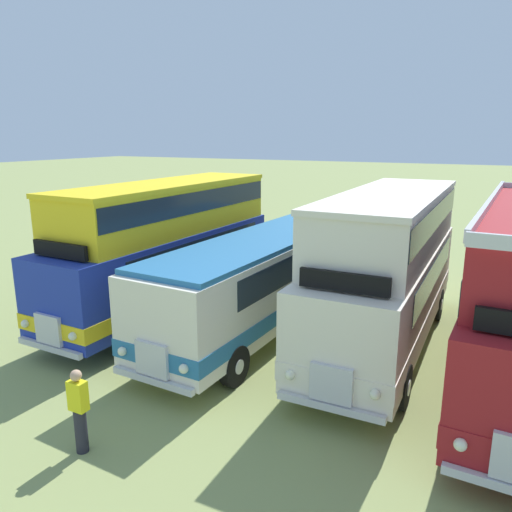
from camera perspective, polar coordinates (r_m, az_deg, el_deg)
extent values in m
plane|color=#8C9956|center=(14.92, 14.05, -10.41)|extent=(200.00, 200.00, 0.00)
cube|color=#1E339E|center=(17.13, -10.32, -1.01)|extent=(2.75, 9.76, 2.30)
cube|color=yellow|center=(17.29, -10.24, -2.93)|extent=(2.79, 9.80, 0.44)
cube|color=#19232D|center=(17.29, -9.58, 1.21)|extent=(2.72, 7.36, 0.76)
cube|color=#19232D|center=(13.71, -22.99, -2.83)|extent=(2.20, 0.16, 0.90)
cube|color=silver|center=(14.03, -22.86, -7.84)|extent=(0.90, 0.14, 0.80)
cube|color=silver|center=(14.20, -22.76, -9.75)|extent=(2.30, 0.20, 0.16)
sphere|color=#EAEACC|center=(13.37, -20.43, -8.68)|extent=(0.22, 0.22, 0.22)
sphere|color=#EAEACC|center=(14.71, -25.12, -7.08)|extent=(0.22, 0.22, 0.22)
cube|color=yellow|center=(16.94, -10.07, 5.40)|extent=(2.63, 8.86, 1.50)
cube|color=yellow|center=(16.85, -10.19, 8.16)|extent=(2.69, 8.96, 0.14)
cube|color=#19232D|center=(16.90, -10.11, 6.41)|extent=(2.66, 8.76, 0.68)
cube|color=black|center=(13.82, -21.71, 0.64)|extent=(1.90, 0.17, 0.40)
cylinder|color=black|center=(14.46, -14.61, -8.99)|extent=(0.31, 1.05, 1.04)
cylinder|color=silver|center=(14.37, -14.16, -9.12)|extent=(0.03, 0.36, 0.36)
cylinder|color=black|center=(16.04, -20.70, -7.16)|extent=(0.31, 1.05, 1.04)
cylinder|color=silver|center=(16.15, -21.05, -7.05)|extent=(0.03, 0.36, 0.36)
cylinder|color=black|center=(19.24, -1.81, -2.80)|extent=(0.31, 1.05, 1.04)
cylinder|color=silver|center=(19.16, -1.42, -2.86)|extent=(0.03, 0.36, 0.36)
cylinder|color=black|center=(20.45, -7.39, -1.90)|extent=(0.31, 1.05, 1.04)
cylinder|color=silver|center=(20.53, -7.73, -1.84)|extent=(0.03, 0.36, 0.36)
cube|color=silver|center=(15.80, 1.74, -2.05)|extent=(3.02, 11.44, 2.30)
cube|color=teal|center=(15.98, 1.73, -4.12)|extent=(3.07, 11.48, 0.44)
cube|color=#19232D|center=(15.99, 2.43, 0.36)|extent=(2.94, 9.04, 0.76)
cube|color=#19232D|center=(11.19, -11.86, -5.62)|extent=(2.20, 0.20, 0.90)
cube|color=silver|center=(11.58, -11.92, -11.62)|extent=(0.90, 0.16, 0.80)
cube|color=silver|center=(11.78, -11.89, -13.87)|extent=(2.30, 0.25, 0.16)
sphere|color=#EAEACC|center=(11.05, -8.35, -12.77)|extent=(0.22, 0.22, 0.22)
sphere|color=#EAEACC|center=(12.15, -15.20, -10.57)|extent=(0.22, 0.22, 0.22)
cube|color=teal|center=(15.51, 1.77, 2.29)|extent=(2.97, 11.03, 0.14)
cylinder|color=black|center=(12.39, -2.50, -12.54)|extent=(0.33, 1.05, 1.04)
cylinder|color=silver|center=(12.32, -1.90, -12.70)|extent=(0.04, 0.36, 0.36)
cylinder|color=black|center=(13.64, -10.86, -10.21)|extent=(0.33, 1.05, 1.04)
cylinder|color=silver|center=(13.73, -11.34, -10.07)|extent=(0.04, 0.36, 0.36)
cylinder|color=black|center=(19.11, 10.23, -3.13)|extent=(0.33, 1.05, 1.04)
cylinder|color=silver|center=(19.06, 10.66, -3.19)|extent=(0.04, 0.36, 0.36)
cylinder|color=black|center=(19.95, 4.00, -2.22)|extent=(0.33, 1.05, 1.04)
cylinder|color=silver|center=(20.01, 3.61, -2.16)|extent=(0.04, 0.36, 0.36)
cube|color=silver|center=(14.59, 14.70, -3.87)|extent=(2.57, 9.62, 2.30)
cube|color=silver|center=(14.78, 14.56, -6.08)|extent=(2.61, 9.66, 0.44)
cube|color=#19232D|center=(14.80, 15.17, -1.22)|extent=(2.58, 7.22, 0.76)
cube|color=#19232D|center=(10.02, 9.13, -7.82)|extent=(2.20, 0.12, 0.90)
cube|color=silver|center=(10.45, 8.67, -14.42)|extent=(0.90, 0.13, 0.80)
cube|color=silver|center=(10.67, 8.52, -16.85)|extent=(2.30, 0.16, 0.16)
sphere|color=#EAEACC|center=(10.25, 13.61, -15.28)|extent=(0.22, 0.22, 0.22)
sphere|color=#EAEACC|center=(10.71, 3.94, -13.54)|extent=(0.22, 0.22, 0.22)
cube|color=silver|center=(14.38, 15.37, 3.65)|extent=(2.46, 8.72, 1.50)
cube|color=silver|center=(14.27, 15.58, 6.89)|extent=(2.52, 8.82, 0.14)
cube|color=#19232D|center=(14.34, 15.45, 4.83)|extent=(2.50, 8.62, 0.68)
cube|color=black|center=(10.22, 10.12, -2.98)|extent=(1.90, 0.13, 0.40)
cylinder|color=black|center=(11.92, 16.55, -14.25)|extent=(0.29, 1.04, 1.04)
cylinder|color=silver|center=(11.91, 17.28, -14.35)|extent=(0.02, 0.36, 0.36)
cylinder|color=black|center=(12.43, 5.83, -12.49)|extent=(0.29, 1.04, 1.04)
cylinder|color=silver|center=(12.48, 5.18, -12.37)|extent=(0.02, 0.36, 0.36)
cylinder|color=black|center=(17.62, 20.21, -5.25)|extent=(0.29, 1.04, 1.04)
cylinder|color=silver|center=(17.61, 20.70, -5.30)|extent=(0.02, 0.36, 0.36)
cylinder|color=black|center=(17.97, 12.91, -4.36)|extent=(0.29, 1.04, 1.04)
cylinder|color=silver|center=(18.00, 12.45, -4.30)|extent=(0.02, 0.36, 0.36)
sphere|color=#EAEACC|center=(9.24, 22.54, -19.49)|extent=(0.22, 0.22, 0.22)
cube|color=silver|center=(13.67, 25.51, 5.69)|extent=(0.45, 9.97, 0.24)
cylinder|color=black|center=(10.97, 22.00, -17.35)|extent=(0.32, 1.05, 1.04)
cylinder|color=silver|center=(10.98, 21.19, -17.23)|extent=(0.03, 0.36, 0.36)
cylinder|color=black|center=(17.83, 25.16, -5.51)|extent=(0.32, 1.05, 1.04)
cylinder|color=silver|center=(17.83, 24.68, -5.45)|extent=(0.03, 0.36, 0.36)
cylinder|color=#23232D|center=(10.68, -19.56, -18.48)|extent=(0.24, 0.24, 0.90)
cube|color=yellow|center=(10.31, -19.90, -14.94)|extent=(0.36, 0.22, 0.60)
sphere|color=tan|center=(10.12, -20.10, -12.84)|extent=(0.22, 0.22, 0.22)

